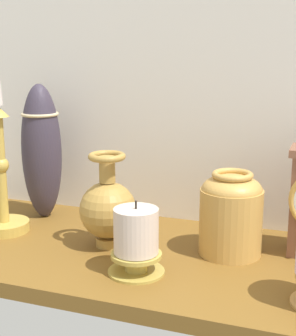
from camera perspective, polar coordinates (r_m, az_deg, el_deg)
ground_plane at (r=85.24cm, az=2.46°, el=-10.20°), size 100.00×36.00×2.40cm
back_wall at (r=95.95cm, az=6.15°, el=13.07°), size 120.00×2.00×65.00cm
brass_vase_bulbous at (r=85.77cm, az=-4.55°, el=-4.40°), size 9.43×9.43×15.89cm
brass_vase_jar at (r=83.86cm, az=9.08°, el=-4.75°), size 10.02×10.02×13.55cm
pillar_candle_front at (r=76.55cm, az=-1.31°, el=-7.98°), size 8.42×8.42×11.09cm
tall_ceramic_vase at (r=101.53cm, az=-11.57°, el=1.84°), size 7.58×7.58×25.83cm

